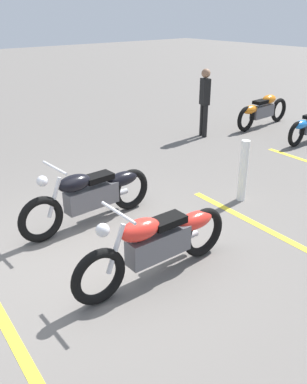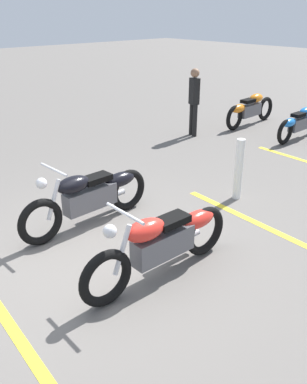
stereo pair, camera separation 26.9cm
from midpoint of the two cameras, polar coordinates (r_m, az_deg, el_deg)
name	(u,v)px [view 1 (the left image)]	position (r m, az deg, el deg)	size (l,w,h in m)	color
ground_plane	(92,258)	(5.52, -7.10, -9.00)	(60.00, 60.00, 0.00)	#66605B
motorcycle_bright_foreground	(159,242)	(4.93, 2.35, -6.83)	(2.23, 0.62, 1.04)	black
motorcycle_dark_foreground	(92,194)	(6.18, -7.22, -0.33)	(2.23, 0.62, 1.04)	black
motorcycle_row_right	(262,110)	(11.81, 15.32, 10.78)	(2.20, 0.33, 0.83)	black
bystander_near_row	(205,99)	(10.50, 7.78, 12.48)	(0.25, 0.28, 1.66)	black
bollard_post	(243,171)	(7.03, 13.30, 2.81)	(0.14, 0.14, 1.04)	white
parking_stripe_mid	(268,230)	(6.37, 16.59, -5.03)	(3.20, 0.12, 0.01)	yellow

